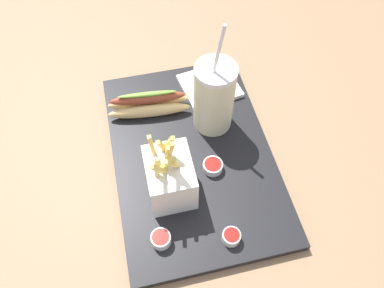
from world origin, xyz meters
TOP-DOWN VIEW (x-y plane):
  - ground_plane at (0.00, 0.00)m, footprint 2.40×2.40m
  - food_tray at (0.00, 0.00)m, footprint 0.48×0.32m
  - soda_cup at (-0.07, 0.06)m, footprint 0.08×0.08m
  - fries_basket at (0.07, -0.06)m, footprint 0.10×0.08m
  - hot_dog_1 at (-0.13, -0.07)m, footprint 0.07×0.18m
  - ketchup_cup_1 at (0.20, 0.03)m, footprint 0.03×0.03m
  - ketchup_cup_2 at (0.05, 0.03)m, footprint 0.04×0.04m
  - ketchup_cup_3 at (0.17, -0.10)m, footprint 0.04×0.04m
  - napkin_stack at (-0.16, 0.08)m, footprint 0.13×0.14m

SIDE VIEW (x-z plane):
  - ground_plane at x=0.00m, z-range -0.02..0.00m
  - food_tray at x=0.00m, z-range 0.00..0.02m
  - napkin_stack at x=-0.16m, z-range 0.02..0.03m
  - ketchup_cup_2 at x=0.05m, z-range 0.02..0.04m
  - ketchup_cup_1 at x=0.20m, z-range 0.02..0.04m
  - ketchup_cup_3 at x=0.17m, z-range 0.02..0.04m
  - hot_dog_1 at x=-0.13m, z-range 0.01..0.07m
  - fries_basket at x=0.07m, z-range -0.02..0.15m
  - soda_cup at x=-0.07m, z-range -0.03..0.23m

